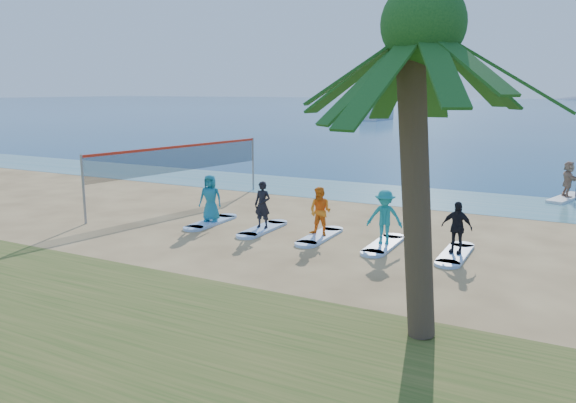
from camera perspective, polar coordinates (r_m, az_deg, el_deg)
The scene contains 18 objects.
ground at distance 17.54m, azimuth -5.78°, elevation -4.38°, with size 600.00×600.00×0.00m, color tan.
shallow_water at distance 26.70m, azimuth 6.74°, elevation 1.05°, with size 600.00×600.00×0.00m, color teal.
ocean at distance 174.36m, azimuth 24.98°, elevation 8.71°, with size 600.00×600.00×0.00m, color navy.
volleyball_net at distance 23.68m, azimuth -10.89°, elevation 4.26°, with size 1.74×8.94×2.50m.
palm_tree at distance 10.55m, azimuth 13.56°, elevation 16.87°, with size 5.60×5.60×7.06m.
paddleboard at distance 27.49m, azimuth 26.43°, elevation 0.34°, with size 0.70×3.00×0.12m, color silver.
paddleboarder at distance 27.36m, azimuth 26.58°, elevation 2.06°, with size 1.44×0.46×1.55m, color tan.
boat_offshore_a at distance 93.06m, azimuth 9.03°, elevation 8.25°, with size 2.76×7.81×2.15m, color silver.
surfboard_0 at distance 20.36m, azimuth -7.82°, elevation -2.09°, with size 0.70×2.20×0.09m, color #9DC5F4.
student_0 at distance 20.18m, azimuth -7.88°, elevation 0.35°, with size 0.82×0.53×1.68m, color teal.
surfboard_1 at distance 19.22m, azimuth -2.58°, elevation -2.80°, with size 0.70×2.20×0.09m, color #9DC5F4.
student_1 at distance 19.03m, azimuth -2.61°, elevation -0.33°, with size 0.58×0.38×1.60m, color black.
surfboard_2 at distance 18.26m, azimuth 3.26°, elevation -3.56°, with size 0.70×2.20×0.09m, color #9DC5F4.
student_2 at distance 18.07m, azimuth 3.29°, elevation -1.01°, with size 0.77×0.60×1.58m, color orange.
surfboard_3 at distance 17.51m, azimuth 9.69°, elevation -4.36°, with size 0.70×2.20×0.09m, color #9DC5F4.
student_3 at distance 17.30m, azimuth 9.79°, elevation -1.56°, with size 1.08×0.62×1.67m, color teal.
surfboard_4 at distance 17.01m, azimuth 16.61°, elevation -5.15°, with size 0.70×2.20×0.09m, color #9DC5F4.
student_4 at distance 16.80m, azimuth 16.76°, elevation -2.53°, with size 0.89×0.37×1.51m, color black.
Camera 1 is at (9.39, -14.04, 4.72)m, focal length 35.00 mm.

